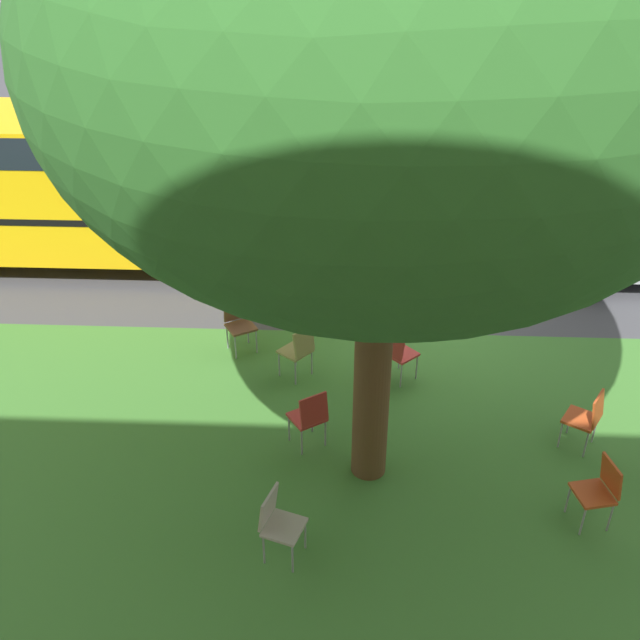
{
  "coord_description": "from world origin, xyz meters",
  "views": [
    {
      "loc": [
        1.24,
        10.5,
        6.39
      ],
      "look_at": [
        1.64,
        1.52,
        1.01
      ],
      "focal_mm": 40.48,
      "sensor_mm": 36.0,
      "label": 1
    }
  ],
  "objects": [
    {
      "name": "ground",
      "position": [
        0.0,
        0.0,
        0.0
      ],
      "size": [
        80.0,
        80.0,
        0.0
      ],
      "primitive_type": "plane",
      "color": "#424247"
    },
    {
      "name": "grass_verge",
      "position": [
        0.0,
        3.2,
        0.0
      ],
      "size": [
        48.0,
        6.0,
        0.01
      ],
      "primitive_type": "cube",
      "color": "#3D752D",
      "rests_on": "ground"
    },
    {
      "name": "street_tree",
      "position": [
        0.93,
        3.52,
        5.13
      ],
      "size": [
        6.59,
        6.59,
        7.58
      ],
      "color": "brown",
      "rests_on": "ground"
    },
    {
      "name": "chair_0",
      "position": [
        -1.9,
        2.96,
        0.52
      ],
      "size": [
        0.58,
        0.57,
        0.88
      ],
      "color": "#C64C1E",
      "rests_on": "ground"
    },
    {
      "name": "chair_1",
      "position": [
        2.97,
        0.78,
        0.52
      ],
      "size": [
        0.57,
        0.57,
        0.88
      ],
      "color": "brown",
      "rests_on": "ground"
    },
    {
      "name": "chair_2",
      "position": [
        0.49,
        1.53,
        0.52
      ],
      "size": [
        0.59,
        0.59,
        0.88
      ],
      "color": "#B7332D",
      "rests_on": "ground"
    },
    {
      "name": "chair_3",
      "position": [
        -1.68,
        4.28,
        0.52
      ],
      "size": [
        0.5,
        0.5,
        0.88
      ],
      "color": "#C64C1E",
      "rests_on": "ground"
    },
    {
      "name": "chair_4",
      "position": [
        1.96,
        1.53,
        0.52
      ],
      "size": [
        0.59,
        0.58,
        0.88
      ],
      "color": "olive",
      "rests_on": "ground"
    },
    {
      "name": "chair_5",
      "position": [
        1.95,
        4.94,
        0.52
      ],
      "size": [
        0.53,
        0.53,
        0.88
      ],
      "color": "#ADA393",
      "rests_on": "ground"
    },
    {
      "name": "chair_6",
      "position": [
        1.71,
        3.11,
        0.52
      ],
      "size": [
        0.58,
        0.58,
        0.88
      ],
      "color": "#B7332D",
      "rests_on": "ground"
    },
    {
      "name": "school_bus",
      "position": [
        5.4,
        -2.41,
        1.76
      ],
      "size": [
        10.4,
        2.8,
        2.88
      ],
      "color": "yellow",
      "rests_on": "ground"
    }
  ]
}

